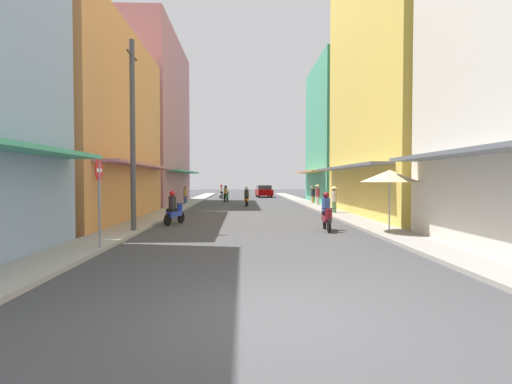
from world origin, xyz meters
name	(u,v)px	position (x,y,z in m)	size (l,w,h in m)	color
ground_plane	(249,209)	(0.00, 21.77, 0.00)	(113.39, 113.39, 0.00)	#424244
sidewalk_left	(176,208)	(-5.20, 21.77, 0.06)	(1.56, 59.54, 0.12)	#ADA89E
sidewalk_right	(320,208)	(5.20, 21.77, 0.06)	(1.56, 59.54, 0.12)	#9E9991
building_left_mid	(74,126)	(-8.98, 14.02, 4.82)	(7.05, 12.40, 9.64)	#D88C4C
building_left_far	(144,122)	(-8.98, 27.79, 7.13)	(7.05, 13.34, 14.28)	#B7727F
building_right_mid	(408,77)	(8.98, 15.82, 7.93)	(7.05, 12.79, 15.87)	#EFD159
building_right_far	(348,134)	(8.98, 27.99, 6.17)	(7.05, 9.77, 12.35)	#4CB28C
motorbike_silver	(221,192)	(-2.85, 36.84, 0.70)	(0.64, 1.78, 1.58)	black
motorbike_blue	(174,209)	(-3.61, 12.04, 0.70)	(0.75, 1.74, 1.58)	black
motorbike_green	(226,194)	(-2.01, 30.52, 0.70)	(0.58, 1.80, 1.58)	black
motorbike_orange	(247,197)	(-0.11, 24.33, 0.70)	(0.55, 1.81, 1.58)	black
motorbike_maroon	(327,213)	(3.00, 9.71, 0.70)	(0.55, 1.81, 1.58)	black
parked_car	(264,191)	(2.14, 40.34, 0.74)	(2.04, 4.21, 1.45)	#8C0000
pedestrian_crossing	(334,198)	(5.05, 16.90, 0.98)	(0.44, 0.44, 1.73)	#598C59
pedestrian_far	(318,194)	(5.44, 23.82, 0.99)	(0.44, 0.44, 1.76)	beige
pedestrian_midway	(313,194)	(5.61, 26.73, 0.91)	(0.44, 0.44, 1.61)	#BF8C3F
pedestrian_foreground	(185,195)	(-5.32, 26.79, 0.78)	(0.34, 0.34, 1.56)	#334C8C
vendor_umbrella	(390,176)	(5.06, 8.34, 2.22)	(2.18, 2.18, 2.45)	#99999E
utility_pole	(133,135)	(-4.68, 9.21, 3.80)	(0.20, 1.20, 7.45)	#4C4C4F
street_sign_no_entry	(99,192)	(-4.58, 5.44, 1.72)	(0.07, 0.60, 2.65)	gray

